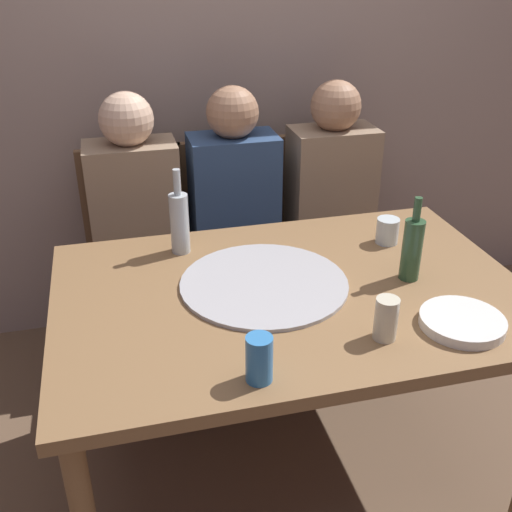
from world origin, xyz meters
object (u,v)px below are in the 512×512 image
object	(u,v)px
chair_right	(324,222)
guest_by_wall	(337,209)
pizza_tray	(264,283)
chair_middle	(231,232)
chair_left	(138,242)
tumbler_far	(386,319)
guest_in_sweater	(138,230)
plate_stack	(462,322)
soda_can	(259,359)
tumbler_near	(387,231)
beer_bottle	(179,221)
wine_bottle	(412,248)
guest_in_beanie	(238,220)
dining_table	(291,310)

from	to	relation	value
chair_right	guest_by_wall	distance (m)	0.20
pizza_tray	chair_middle	bearing A→B (deg)	85.13
chair_right	chair_left	bearing A→B (deg)	0.00
tumbler_far	guest_in_sweater	bearing A→B (deg)	119.27
plate_stack	chair_right	size ratio (longest dim) A/B	0.26
guest_in_sweater	guest_by_wall	distance (m)	0.85
soda_can	chair_left	bearing A→B (deg)	99.46
tumbler_near	chair_right	bearing A→B (deg)	88.51
chair_middle	guest_in_sweater	distance (m)	0.45
chair_left	tumbler_near	bearing A→B (deg)	141.75
beer_bottle	guest_in_sweater	distance (m)	0.46
chair_left	guest_by_wall	distance (m)	0.87
wine_bottle	guest_in_sweater	bearing A→B (deg)	136.39
beer_bottle	guest_in_sweater	size ratio (longest dim) A/B	0.25
wine_bottle	plate_stack	world-z (taller)	wine_bottle
beer_bottle	guest_in_beanie	xyz separation A→B (m)	(0.29, 0.39, -0.20)
soda_can	tumbler_near	bearing A→B (deg)	44.63
wine_bottle	guest_in_sweater	distance (m)	1.10
wine_bottle	chair_left	distance (m)	1.24
tumbler_far	guest_by_wall	size ratio (longest dim) A/B	0.10
dining_table	pizza_tray	world-z (taller)	pizza_tray
tumbler_near	tumbler_far	distance (m)	0.58
tumbler_near	guest_by_wall	bearing A→B (deg)	88.06
tumbler_near	chair_left	xyz separation A→B (m)	(-0.83, 0.65, -0.26)
tumbler_far	chair_left	distance (m)	1.34
soda_can	chair_left	distance (m)	1.31
dining_table	guest_by_wall	bearing A→B (deg)	59.16
wine_bottle	guest_by_wall	size ratio (longest dim) A/B	0.23
tumbler_far	chair_right	world-z (taller)	chair_right
tumbler_far	soda_can	size ratio (longest dim) A/B	0.98
chair_right	guest_in_sweater	xyz separation A→B (m)	(-0.85, -0.15, 0.13)
tumbler_near	guest_in_sweater	bearing A→B (deg)	148.80
pizza_tray	plate_stack	bearing A→B (deg)	-36.64
pizza_tray	beer_bottle	distance (m)	0.38
guest_in_beanie	beer_bottle	bearing A→B (deg)	54.02
chair_left	chair_right	xyz separation A→B (m)	(0.85, 0.00, 0.00)
beer_bottle	chair_middle	xyz separation A→B (m)	(0.29, 0.55, -0.33)
wine_bottle	tumbler_near	xyz separation A→B (m)	(0.04, 0.25, -0.06)
chair_left	guest_in_sweater	distance (m)	0.20
chair_middle	guest_in_beanie	xyz separation A→B (m)	(-0.00, -0.15, 0.13)
chair_right	guest_by_wall	world-z (taller)	guest_by_wall
tumbler_near	chair_right	world-z (taller)	chair_right
chair_left	guest_by_wall	world-z (taller)	guest_by_wall
chair_left	guest_in_sweater	bearing A→B (deg)	90.00
wine_bottle	chair_right	bearing A→B (deg)	86.29
guest_in_beanie	wine_bottle	bearing A→B (deg)	116.82
dining_table	chair_middle	bearing A→B (deg)	90.26
plate_stack	pizza_tray	bearing A→B (deg)	143.36
pizza_tray	plate_stack	distance (m)	0.58
chair_left	guest_in_beanie	distance (m)	0.45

